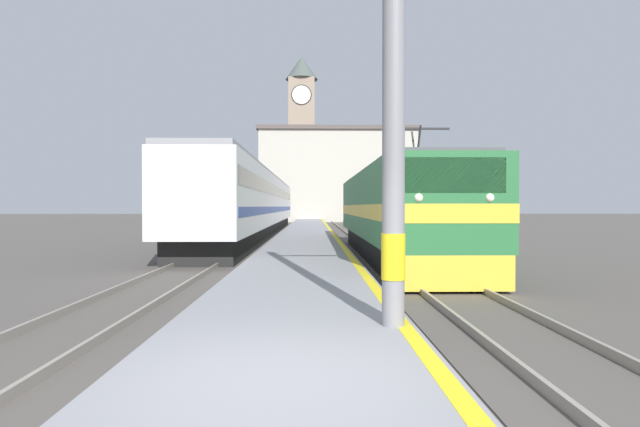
% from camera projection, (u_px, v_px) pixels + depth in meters
% --- Properties ---
extents(ground_plane, '(200.00, 200.00, 0.00)m').
position_uv_depth(ground_plane, '(308.00, 235.00, 34.46)').
color(ground_plane, '#514C47').
extents(platform, '(3.26, 140.00, 0.45)m').
position_uv_depth(platform, '(307.00, 236.00, 29.46)').
color(platform, gray).
rests_on(platform, ground).
extents(rail_track_near, '(2.83, 140.00, 0.16)m').
position_uv_depth(rail_track_near, '(366.00, 240.00, 29.52)').
color(rail_track_near, '#514C47').
rests_on(rail_track_near, ground).
extents(rail_track_far, '(2.83, 140.00, 0.16)m').
position_uv_depth(rail_track_far, '(248.00, 240.00, 29.41)').
color(rail_track_far, '#514C47').
rests_on(rail_track_far, ground).
extents(locomotive_train, '(2.92, 16.49, 4.39)m').
position_uv_depth(locomotive_train, '(394.00, 213.00, 19.25)').
color(locomotive_train, black).
rests_on(locomotive_train, ground).
extents(passenger_train, '(2.92, 38.28, 4.11)m').
position_uv_depth(passenger_train, '(257.00, 203.00, 34.51)').
color(passenger_train, black).
rests_on(passenger_train, ground).
extents(catenary_mast, '(2.42, 0.31, 7.46)m').
position_uv_depth(catenary_mast, '(399.00, 43.00, 6.44)').
color(catenary_mast, gray).
rests_on(catenary_mast, platform).
extents(clock_tower, '(4.86, 4.86, 24.69)m').
position_uv_depth(clock_tower, '(302.00, 133.00, 75.53)').
color(clock_tower, gray).
rests_on(clock_tower, ground).
extents(station_building, '(20.53, 8.62, 12.14)m').
position_uv_depth(station_building, '(337.00, 176.00, 66.14)').
color(station_building, '#B7B2A3').
rests_on(station_building, ground).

